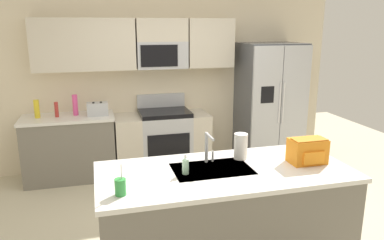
{
  "coord_description": "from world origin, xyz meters",
  "views": [
    {
      "loc": [
        -1.07,
        -3.41,
        2.11
      ],
      "look_at": [
        -0.01,
        0.6,
        1.05
      ],
      "focal_mm": 34.97,
      "sensor_mm": 36.0,
      "label": 1
    }
  ],
  "objects_px": {
    "toaster": "(98,109)",
    "soap_dispenser": "(185,166)",
    "pepper_mill": "(56,110)",
    "bottle_pink": "(75,105)",
    "range_oven": "(162,141)",
    "refrigerator": "(269,104)",
    "sink_faucet": "(208,145)",
    "drink_cup_green": "(120,187)",
    "paper_towel_roll": "(241,146)",
    "bottle_yellow": "(37,109)",
    "backpack": "(308,150)"
  },
  "relations": [
    {
      "from": "refrigerator",
      "to": "bottle_yellow",
      "type": "distance_m",
      "value": 3.36
    },
    {
      "from": "refrigerator",
      "to": "bottle_yellow",
      "type": "bearing_deg",
      "value": 178.57
    },
    {
      "from": "range_oven",
      "to": "paper_towel_roll",
      "type": "xyz_separation_m",
      "value": [
        0.35,
        -2.15,
        0.58
      ]
    },
    {
      "from": "bottle_yellow",
      "to": "drink_cup_green",
      "type": "xyz_separation_m",
      "value": [
        0.9,
        -2.66,
        -0.06
      ]
    },
    {
      "from": "bottle_yellow",
      "to": "soap_dispenser",
      "type": "distance_m",
      "value": 2.8
    },
    {
      "from": "bottle_pink",
      "to": "backpack",
      "type": "relative_size",
      "value": 0.89
    },
    {
      "from": "refrigerator",
      "to": "bottle_yellow",
      "type": "relative_size",
      "value": 7.57
    },
    {
      "from": "refrigerator",
      "to": "backpack",
      "type": "relative_size",
      "value": 5.78
    },
    {
      "from": "toaster",
      "to": "pepper_mill",
      "type": "distance_m",
      "value": 0.54
    },
    {
      "from": "bottle_yellow",
      "to": "drink_cup_green",
      "type": "relative_size",
      "value": 1.0
    },
    {
      "from": "soap_dispenser",
      "to": "drink_cup_green",
      "type": "bearing_deg",
      "value": -154.25
    },
    {
      "from": "range_oven",
      "to": "backpack",
      "type": "bearing_deg",
      "value": -69.71
    },
    {
      "from": "bottle_pink",
      "to": "drink_cup_green",
      "type": "height_order",
      "value": "bottle_pink"
    },
    {
      "from": "toaster",
      "to": "bottle_pink",
      "type": "xyz_separation_m",
      "value": [
        -0.29,
        0.09,
        0.05
      ]
    },
    {
      "from": "refrigerator",
      "to": "pepper_mill",
      "type": "bearing_deg",
      "value": 178.72
    },
    {
      "from": "toaster",
      "to": "soap_dispenser",
      "type": "relative_size",
      "value": 1.65
    },
    {
      "from": "bottle_yellow",
      "to": "sink_faucet",
      "type": "height_order",
      "value": "sink_faucet"
    },
    {
      "from": "sink_faucet",
      "to": "drink_cup_green",
      "type": "distance_m",
      "value": 0.94
    },
    {
      "from": "drink_cup_green",
      "to": "paper_towel_roll",
      "type": "xyz_separation_m",
      "value": [
        1.14,
        0.5,
        0.06
      ]
    },
    {
      "from": "range_oven",
      "to": "soap_dispenser",
      "type": "bearing_deg",
      "value": -95.57
    },
    {
      "from": "range_oven",
      "to": "refrigerator",
      "type": "height_order",
      "value": "refrigerator"
    },
    {
      "from": "pepper_mill",
      "to": "paper_towel_roll",
      "type": "distance_m",
      "value": 2.8
    },
    {
      "from": "paper_towel_roll",
      "to": "bottle_yellow",
      "type": "bearing_deg",
      "value": 133.22
    },
    {
      "from": "backpack",
      "to": "soap_dispenser",
      "type": "bearing_deg",
      "value": 178.6
    },
    {
      "from": "drink_cup_green",
      "to": "paper_towel_roll",
      "type": "distance_m",
      "value": 1.24
    },
    {
      "from": "refrigerator",
      "to": "drink_cup_green",
      "type": "relative_size",
      "value": 7.57
    },
    {
      "from": "range_oven",
      "to": "sink_faucet",
      "type": "relative_size",
      "value": 4.82
    },
    {
      "from": "bottle_pink",
      "to": "toaster",
      "type": "bearing_deg",
      "value": -17.73
    },
    {
      "from": "bottle_yellow",
      "to": "backpack",
      "type": "bearing_deg",
      "value": -43.23
    },
    {
      "from": "drink_cup_green",
      "to": "pepper_mill",
      "type": "bearing_deg",
      "value": 103.79
    },
    {
      "from": "paper_towel_roll",
      "to": "backpack",
      "type": "xyz_separation_m",
      "value": [
        0.54,
        -0.26,
        -0.0
      ]
    },
    {
      "from": "refrigerator",
      "to": "backpack",
      "type": "bearing_deg",
      "value": -108.44
    },
    {
      "from": "bottle_yellow",
      "to": "backpack",
      "type": "height_order",
      "value": "bottle_yellow"
    },
    {
      "from": "soap_dispenser",
      "to": "backpack",
      "type": "relative_size",
      "value": 0.53
    },
    {
      "from": "pepper_mill",
      "to": "drink_cup_green",
      "type": "bearing_deg",
      "value": -76.21
    },
    {
      "from": "toaster",
      "to": "refrigerator",
      "type": "bearing_deg",
      "value": -0.43
    },
    {
      "from": "range_oven",
      "to": "toaster",
      "type": "distance_m",
      "value": 1.05
    },
    {
      "from": "refrigerator",
      "to": "paper_towel_roll",
      "type": "distance_m",
      "value": 2.47
    },
    {
      "from": "pepper_mill",
      "to": "bottle_yellow",
      "type": "xyz_separation_m",
      "value": [
        -0.25,
        0.01,
        0.02
      ]
    },
    {
      "from": "bottle_pink",
      "to": "soap_dispenser",
      "type": "height_order",
      "value": "bottle_pink"
    },
    {
      "from": "bottle_yellow",
      "to": "toaster",
      "type": "bearing_deg",
      "value": -4.7
    },
    {
      "from": "range_oven",
      "to": "sink_faucet",
      "type": "xyz_separation_m",
      "value": [
        0.02,
        -2.19,
        0.62
      ]
    },
    {
      "from": "range_oven",
      "to": "toaster",
      "type": "height_order",
      "value": "range_oven"
    },
    {
      "from": "refrigerator",
      "to": "sink_faucet",
      "type": "height_order",
      "value": "refrigerator"
    },
    {
      "from": "sink_faucet",
      "to": "paper_towel_roll",
      "type": "distance_m",
      "value": 0.33
    },
    {
      "from": "pepper_mill",
      "to": "bottle_pink",
      "type": "distance_m",
      "value": 0.25
    },
    {
      "from": "bottle_yellow",
      "to": "soap_dispenser",
      "type": "relative_size",
      "value": 1.44
    },
    {
      "from": "bottle_yellow",
      "to": "paper_towel_roll",
      "type": "bearing_deg",
      "value": -46.78
    },
    {
      "from": "toaster",
      "to": "drink_cup_green",
      "type": "xyz_separation_m",
      "value": [
        0.11,
        -2.6,
        -0.03
      ]
    },
    {
      "from": "soap_dispenser",
      "to": "paper_towel_roll",
      "type": "height_order",
      "value": "paper_towel_roll"
    }
  ]
}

